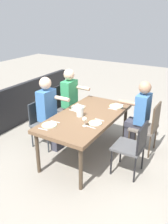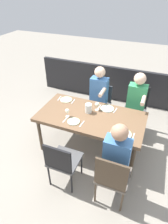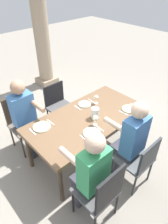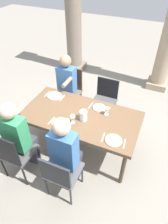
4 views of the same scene
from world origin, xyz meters
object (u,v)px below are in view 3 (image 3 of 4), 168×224
Objects in this scene: dining_table at (87,121)px; plate_0 at (42,127)px; water_pitcher at (95,114)px; diner_guest_third at (90,172)px; chair_west_south at (101,192)px; wine_glass_2 at (96,98)px; chair_mid_north at (59,104)px; plate_3 at (129,109)px; wine_glass_1 at (95,118)px; stone_column_centre at (40,26)px; plate_1 at (92,133)px; plate_2 at (85,104)px; chair_mid_south at (139,159)px; chair_west_north at (22,120)px; diner_woman_green at (26,117)px; diner_man_white at (129,140)px.

plate_0 reaches higher than dining_table.
diner_guest_third is at bearing -138.83° from water_pitcher.
wine_glass_2 is (1.00, 1.07, 0.31)m from chair_west_south.
chair_mid_north is 3.69× the size of plate_3.
plate_3 is at bearing -8.52° from wine_glass_1.
stone_column_centre is 11.77× the size of plate_0.
wine_glass_1 is at bearing 171.48° from plate_3.
diner_guest_third is at bearing -139.85° from wine_glass_1.
plate_3 is (-0.32, -2.86, -0.70)m from stone_column_centre.
stone_column_centre is at bearing 68.23° from plate_1.
wine_glass_1 is at bearing -134.05° from water_pitcher.
plate_2 is (0.09, -0.61, 0.26)m from chair_mid_north.
plate_3 is (0.51, 0.59, 0.27)m from chair_mid_south.
chair_mid_north is 1.02m from water_pitcher.
chair_mid_north is 1.78m from diner_guest_third.
plate_2 is at bearing 53.64° from dining_table.
diner_guest_third is at bearing -137.19° from plate_1.
chair_west_north is at bearing 179.46° from chair_mid_north.
chair_west_south is at bearing -90.00° from chair_west_north.
diner_woman_green is 1.59m from diner_man_white.
dining_table is at bearing 79.02° from wine_glass_1.
wine_glass_1 is (-0.04, -0.20, 0.18)m from dining_table.
plate_0 is 1.07× the size of plate_3.
plate_2 is at bearing 54.97° from plate_1.
plate_1 is 0.36m from water_pitcher.
plate_2 is at bearing 63.06° from wine_glass_1.
diner_woman_green is 5.28× the size of plate_1.
diner_woman_green is at bearing 153.05° from plate_2.
chair_west_south is 6.12× the size of wine_glass_1.
chair_mid_south is 0.65× the size of diner_woman_green.
stone_column_centre is 12.07× the size of plate_1.
plate_1 is at bearing -139.82° from wine_glass_2.
diner_woman_green is 8.05× the size of water_pitcher.
plate_1 is (-0.20, -0.30, 0.07)m from dining_table.
wine_glass_1 is at bearing -116.94° from plate_2.
plate_2 is at bearing 0.22° from plate_0.
chair_mid_south is at bearing -103.35° from wine_glass_2.
chair_mid_north reaches higher than plate_2.
stone_column_centre is at bearing 75.64° from diner_man_white.
chair_mid_north is 3.53× the size of plate_1.
plate_2 is at bearing 85.45° from chair_mid_south.
plate_1 is at bearing -148.29° from wine_glass_1.
chair_mid_south is 0.83m from plate_3.
plate_0 is at bearing 140.99° from wine_glass_1.
dining_table is at bearing 154.39° from plate_3.
diner_woman_green reaches higher than plate_1.
plate_1 is at bearing -53.63° from plate_0.
chair_mid_south is at bearing -57.73° from plate_0.
stone_column_centre reaches higher than plate_0.
chair_mid_north is 1.26m from plate_1.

